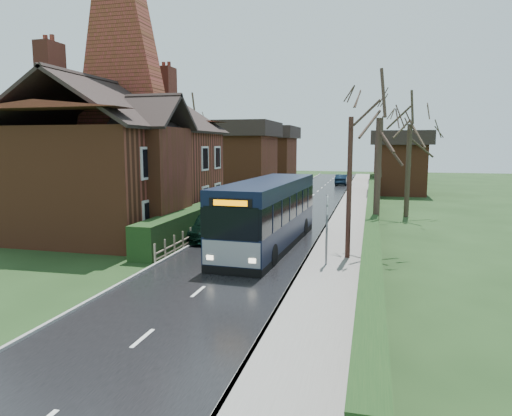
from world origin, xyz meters
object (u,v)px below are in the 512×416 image
(car_green, at_px, (208,226))
(bus_stop_sign, at_px, (327,220))
(car_silver, at_px, (237,213))
(telegraph_pole, at_px, (349,189))
(bus, at_px, (268,214))
(brick_house, at_px, (128,157))

(car_green, height_order, bus_stop_sign, bus_stop_sign)
(car_silver, relative_size, telegraph_pole, 0.60)
(car_silver, bearing_deg, car_green, -81.56)
(car_silver, distance_m, bus_stop_sign, 11.98)
(bus_stop_sign, relative_size, telegraph_pole, 0.49)
(car_silver, height_order, telegraph_pole, telegraph_pole)
(car_silver, xyz_separation_m, telegraph_pole, (7.60, -8.34, 2.53))
(car_green, bearing_deg, telegraph_pole, -37.42)
(bus, height_order, telegraph_pole, telegraph_pole)
(car_green, bearing_deg, bus_stop_sign, -48.80)
(brick_house, distance_m, bus, 10.43)
(brick_house, distance_m, telegraph_pole, 14.48)
(bus, distance_m, car_silver, 7.55)
(bus, relative_size, car_silver, 2.93)
(car_green, xyz_separation_m, telegraph_pole, (7.70, -3.05, 2.50))
(bus, relative_size, telegraph_pole, 1.77)
(bus, bearing_deg, brick_house, 163.91)
(brick_house, xyz_separation_m, car_green, (5.83, -1.96, -3.69))
(brick_house, bearing_deg, bus_stop_sign, -26.85)
(car_silver, bearing_deg, bus_stop_sign, -45.63)
(telegraph_pole, bearing_deg, brick_house, 164.16)
(brick_house, xyz_separation_m, bus_stop_sign, (12.73, -6.45, -2.35))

